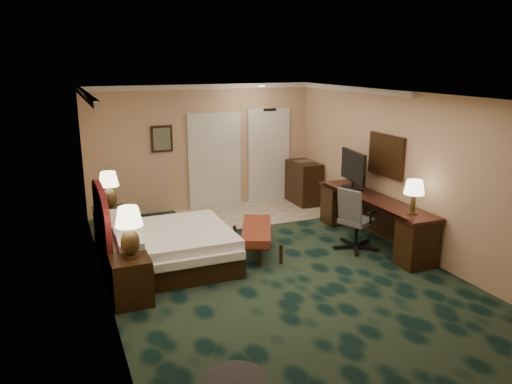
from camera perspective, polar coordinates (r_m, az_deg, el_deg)
name	(u,v)px	position (r m, az deg, el deg)	size (l,w,h in m)	color
floor	(274,270)	(7.93, 2.03, -8.92)	(5.00, 7.50, 0.00)	black
ceiling	(275,96)	(7.28, 2.23, 10.93)	(5.00, 7.50, 0.00)	white
wall_back	(203,148)	(10.94, -6.08, 5.07)	(5.00, 0.00, 2.70)	tan
wall_front	(462,290)	(4.55, 22.45, -10.35)	(5.00, 0.00, 2.70)	tan
wall_left	(102,205)	(6.87, -17.21, -1.43)	(0.00, 7.50, 2.70)	tan
wall_right	(409,173)	(8.80, 17.11, 2.08)	(0.00, 7.50, 2.70)	tan
crown_molding	(275,99)	(7.28, 2.22, 10.53)	(5.00, 7.50, 0.10)	silver
tile_patch	(256,213)	(10.76, 0.01, -2.37)	(3.20, 1.70, 0.01)	tan
headboard	(102,228)	(8.02, -17.15, -3.97)	(0.12, 2.00, 1.40)	#4A141A
entry_door	(269,156)	(11.49, 1.45, 4.10)	(1.02, 0.06, 2.18)	silver
closet_doors	(215,161)	(11.03, -4.73, 3.60)	(1.20, 0.06, 2.10)	beige
wall_art	(162,139)	(10.65, -10.73, 5.99)	(0.45, 0.06, 0.55)	#405B4C
wall_mirror	(386,155)	(9.20, 14.66, 4.07)	(0.05, 0.95, 0.75)	white
bed	(170,249)	(8.07, -9.76, -6.40)	(1.89, 1.75, 0.60)	white
nightstand_near	(131,280)	(7.05, -14.10, -9.71)	(0.52, 0.59, 0.65)	black
nightstand_far	(111,227)	(9.21, -16.28, -3.88)	(0.53, 0.61, 0.67)	black
lamp_near	(130,232)	(6.84, -14.24, -4.44)	(0.37, 0.37, 0.69)	#2F1F12
lamp_far	(109,190)	(9.05, -16.43, 0.18)	(0.35, 0.35, 0.66)	#2F1F12
bed_bench	(257,240)	(8.54, 0.07, -5.47)	(0.47, 1.37, 0.46)	brown
desk	(373,220)	(9.21, 13.22, -3.14)	(0.62, 2.86, 0.83)	black
tv	(353,170)	(9.50, 11.03, 2.43)	(0.08, 0.95, 0.74)	black
desk_lamp	(414,197)	(8.24, 17.57, -0.54)	(0.32, 0.32, 0.56)	#2F1F12
desk_chair	(357,218)	(8.78, 11.48, -2.93)	(0.65, 0.61, 1.12)	#4D4D4D
minibar	(304,183)	(11.43, 5.45, 1.07)	(0.51, 0.91, 0.96)	black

